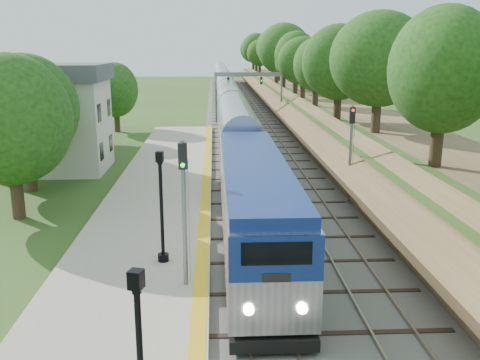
{
  "coord_description": "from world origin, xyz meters",
  "views": [
    {
      "loc": [
        -1.74,
        -10.56,
        9.26
      ],
      "look_at": [
        -0.5,
        15.14,
        2.8
      ],
      "focal_mm": 40.0,
      "sensor_mm": 36.0,
      "label": 1
    }
  ],
  "objects_px": {
    "train": "(226,96)",
    "lamppost_far": "(162,213)",
    "signal_platform": "(184,198)",
    "signal_gantry": "(249,84)",
    "signal_farside": "(351,144)",
    "station_building": "(51,117)"
  },
  "relations": [
    {
      "from": "train",
      "to": "lamppost_far",
      "type": "relative_size",
      "value": 27.9
    },
    {
      "from": "signal_platform",
      "to": "signal_gantry",
      "type": "bearing_deg",
      "value": 83.42
    },
    {
      "from": "signal_gantry",
      "to": "lamppost_far",
      "type": "xyz_separation_m",
      "value": [
        -6.45,
        -44.2,
        -2.32
      ]
    },
    {
      "from": "train",
      "to": "signal_farside",
      "type": "xyz_separation_m",
      "value": [
        6.2,
        -49.07,
        1.56
      ]
    },
    {
      "from": "train",
      "to": "lamppost_far",
      "type": "height_order",
      "value": "lamppost_far"
    },
    {
      "from": "signal_platform",
      "to": "signal_farside",
      "type": "xyz_separation_m",
      "value": [
        9.1,
        11.35,
        -0.13
      ]
    },
    {
      "from": "station_building",
      "to": "signal_platform",
      "type": "xyz_separation_m",
      "value": [
        11.1,
        -21.55,
        -0.27
      ]
    },
    {
      "from": "station_building",
      "to": "signal_gantry",
      "type": "xyz_separation_m",
      "value": [
        16.47,
        24.99,
        0.73
      ]
    },
    {
      "from": "station_building",
      "to": "signal_farside",
      "type": "xyz_separation_m",
      "value": [
        20.2,
        -10.2,
        -0.4
      ]
    },
    {
      "from": "lamppost_far",
      "to": "signal_farside",
      "type": "relative_size",
      "value": 0.81
    },
    {
      "from": "station_building",
      "to": "lamppost_far",
      "type": "relative_size",
      "value": 1.81
    },
    {
      "from": "train",
      "to": "signal_farside",
      "type": "height_order",
      "value": "signal_farside"
    },
    {
      "from": "signal_platform",
      "to": "signal_farside",
      "type": "distance_m",
      "value": 14.55
    },
    {
      "from": "signal_farside",
      "to": "train",
      "type": "bearing_deg",
      "value": 97.2
    },
    {
      "from": "signal_gantry",
      "to": "signal_farside",
      "type": "xyz_separation_m",
      "value": [
        3.73,
        -35.2,
        -1.13
      ]
    },
    {
      "from": "station_building",
      "to": "train",
      "type": "xyz_separation_m",
      "value": [
        14.0,
        38.87,
        -1.96
      ]
    },
    {
      "from": "train",
      "to": "signal_platform",
      "type": "xyz_separation_m",
      "value": [
        -2.9,
        -60.42,
        1.69
      ]
    },
    {
      "from": "station_building",
      "to": "signal_farside",
      "type": "relative_size",
      "value": 1.47
    },
    {
      "from": "signal_farside",
      "to": "lamppost_far",
      "type": "bearing_deg",
      "value": -138.49
    },
    {
      "from": "signal_gantry",
      "to": "lamppost_far",
      "type": "relative_size",
      "value": 1.77
    },
    {
      "from": "station_building",
      "to": "train",
      "type": "relative_size",
      "value": 0.06
    },
    {
      "from": "train",
      "to": "signal_platform",
      "type": "height_order",
      "value": "signal_platform"
    }
  ]
}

